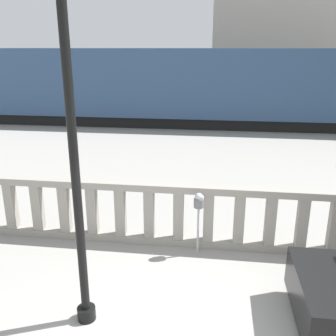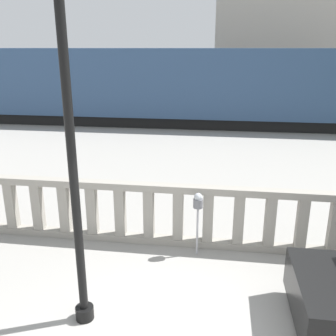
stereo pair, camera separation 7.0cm
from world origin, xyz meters
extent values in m
cube|color=gray|center=(0.00, 3.08, 0.07)|extent=(12.20, 0.24, 0.14)
cube|color=gray|center=(0.00, 3.08, 1.22)|extent=(12.20, 0.24, 0.14)
cube|color=gray|center=(-3.90, 3.08, 0.65)|extent=(0.20, 0.20, 1.01)
cube|color=gray|center=(-3.30, 3.08, 0.65)|extent=(0.20, 0.20, 1.01)
cube|color=gray|center=(-2.70, 3.08, 0.65)|extent=(0.20, 0.20, 1.01)
cube|color=gray|center=(-2.10, 3.08, 0.65)|extent=(0.20, 0.20, 1.01)
cube|color=gray|center=(-1.50, 3.08, 0.65)|extent=(0.20, 0.20, 1.01)
cube|color=gray|center=(-0.90, 3.08, 0.65)|extent=(0.20, 0.20, 1.01)
cube|color=gray|center=(-0.30, 3.08, 0.65)|extent=(0.20, 0.20, 1.01)
cube|color=gray|center=(0.30, 3.08, 0.65)|extent=(0.20, 0.20, 1.01)
cube|color=gray|center=(0.90, 3.08, 0.65)|extent=(0.20, 0.20, 1.01)
cube|color=gray|center=(1.50, 3.08, 0.65)|extent=(0.20, 0.20, 1.01)
cube|color=gray|center=(2.10, 3.08, 0.65)|extent=(0.20, 0.20, 1.01)
cube|color=gray|center=(2.70, 3.08, 0.65)|extent=(0.20, 0.20, 1.01)
cylinder|color=black|center=(-1.41, 0.68, 0.10)|extent=(0.27, 0.27, 0.20)
cylinder|color=black|center=(-1.41, 0.68, 3.04)|extent=(0.12, 0.12, 5.67)
cylinder|color=#99999E|center=(0.11, 2.76, 0.49)|extent=(0.04, 0.04, 0.99)
cylinder|color=slate|center=(0.11, 2.76, 1.08)|extent=(0.19, 0.19, 0.17)
sphere|color=#B2B7BC|center=(0.11, 2.76, 1.20)|extent=(0.16, 0.16, 0.16)
cube|color=black|center=(-0.98, 15.46, 0.28)|extent=(22.87, 2.23, 0.55)
cube|color=navy|center=(-0.98, 15.46, 2.19)|extent=(23.33, 2.79, 3.27)
cube|color=black|center=(-1.26, 26.96, 0.28)|extent=(20.89, 2.54, 0.55)
cube|color=brown|center=(-1.26, 26.96, 1.94)|extent=(21.31, 3.17, 2.77)
cube|color=brown|center=(7.89, 26.96, 3.62)|extent=(3.00, 2.85, 0.60)
cube|color=#ADA393|center=(6.34, 25.53, 4.91)|extent=(13.02, 7.74, 9.83)
camera|label=1|loc=(0.41, -3.75, 3.87)|focal=40.00mm
camera|label=2|loc=(0.48, -3.74, 3.87)|focal=40.00mm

